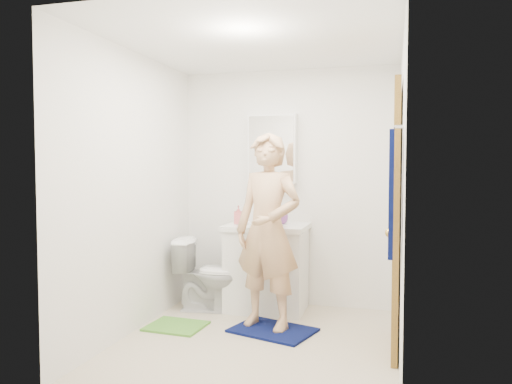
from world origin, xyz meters
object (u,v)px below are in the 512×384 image
at_px(toothbrush_cup, 281,219).
at_px(medicine_cabinet, 272,149).
at_px(man, 268,231).
at_px(vanity_cabinet, 267,270).
at_px(towel, 391,194).
at_px(toilet, 211,274).
at_px(soap_dispenser, 238,215).

bearing_deg(toothbrush_cup, medicine_cabinet, 128.47).
bearing_deg(man, medicine_cabinet, 116.65).
xyz_separation_m(vanity_cabinet, toothbrush_cup, (0.13, 0.06, 0.50)).
distance_m(medicine_cabinet, towel, 2.11).
distance_m(medicine_cabinet, toilet, 1.41).
relative_size(towel, toilet, 1.12).
bearing_deg(toilet, soap_dispenser, -68.06).
height_order(vanity_cabinet, soap_dispenser, soap_dispenser).
relative_size(medicine_cabinet, toilet, 0.98).
distance_m(vanity_cabinet, medicine_cabinet, 1.22).
bearing_deg(man, vanity_cabinet, 120.77).
xyz_separation_m(soap_dispenser, man, (0.44, -0.54, -0.08)).
height_order(soap_dispenser, man, man).
relative_size(medicine_cabinet, toothbrush_cup, 5.18).
distance_m(towel, man, 1.43).
xyz_separation_m(towel, man, (-1.03, 0.92, -0.38)).
xyz_separation_m(toothbrush_cup, man, (0.02, -0.63, -0.04)).
height_order(towel, toothbrush_cup, towel).
height_order(medicine_cabinet, man, medicine_cabinet).
relative_size(vanity_cabinet, soap_dispenser, 4.37).
xyz_separation_m(medicine_cabinet, toothbrush_cup, (0.13, -0.16, -0.70)).
relative_size(towel, toothbrush_cup, 5.92).
bearing_deg(medicine_cabinet, vanity_cabinet, -90.00).
bearing_deg(vanity_cabinet, toilet, -163.03).
bearing_deg(toilet, man, -127.98).
bearing_deg(toothbrush_cup, soap_dispenser, -168.13).
height_order(toilet, soap_dispenser, soap_dispenser).
height_order(toilet, man, man).
bearing_deg(soap_dispenser, towel, -44.84).
bearing_deg(vanity_cabinet, medicine_cabinet, 90.00).
bearing_deg(towel, vanity_cabinet, 128.47).
bearing_deg(medicine_cabinet, towel, -55.39).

